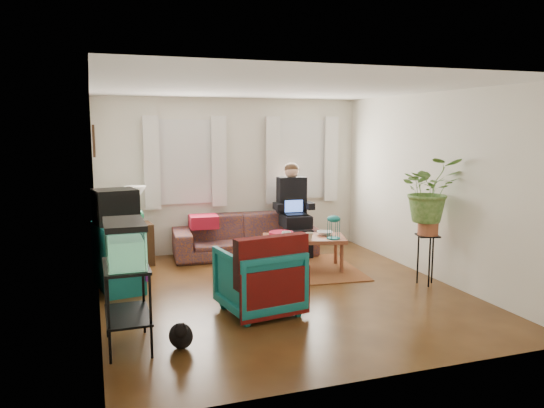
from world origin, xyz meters
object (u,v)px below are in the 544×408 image
object	(u,v)px
aquarium_stand	(127,306)
coffee_table	(304,253)
armchair	(259,276)
sofa	(245,229)
plant_stand	(427,260)
side_table	(137,244)
dresser	(118,257)

from	to	relation	value
aquarium_stand	coffee_table	size ratio (longest dim) A/B	0.68
aquarium_stand	armchair	distance (m)	1.59
aquarium_stand	armchair	bearing A→B (deg)	19.32
aquarium_stand	coffee_table	world-z (taller)	aquarium_stand
sofa	armchair	distance (m)	2.73
armchair	coffee_table	distance (m)	1.96
aquarium_stand	plant_stand	world-z (taller)	aquarium_stand
aquarium_stand	coffee_table	bearing A→B (deg)	37.50
aquarium_stand	side_table	bearing A→B (deg)	83.40
sofa	aquarium_stand	distance (m)	3.82
dresser	plant_stand	bearing A→B (deg)	-27.38
side_table	coffee_table	world-z (taller)	side_table
aquarium_stand	armchair	xyz separation A→B (m)	(1.50, 0.54, 0.01)
armchair	dresser	bearing A→B (deg)	-53.81
side_table	aquarium_stand	bearing A→B (deg)	-96.24
dresser	coffee_table	distance (m)	2.68
coffee_table	plant_stand	size ratio (longest dim) A/B	1.75
dresser	sofa	bearing A→B (deg)	19.06
coffee_table	armchair	bearing A→B (deg)	-111.77
armchair	plant_stand	distance (m)	2.49
side_table	plant_stand	xyz separation A→B (m)	(3.62, -2.36, 0.02)
sofa	plant_stand	bearing A→B (deg)	-46.90
armchair	side_table	bearing A→B (deg)	-75.86
armchair	plant_stand	world-z (taller)	armchair
sofa	plant_stand	size ratio (longest dim) A/B	3.38
side_table	plant_stand	distance (m)	4.32
dresser	aquarium_stand	xyz separation A→B (m)	(-0.01, -2.00, -0.02)
side_table	armchair	world-z (taller)	armchair
aquarium_stand	armchair	world-z (taller)	armchair
dresser	plant_stand	size ratio (longest dim) A/B	1.38
coffee_table	plant_stand	world-z (taller)	plant_stand
sofa	side_table	xyz separation A→B (m)	(-1.73, 0.00, -0.13)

